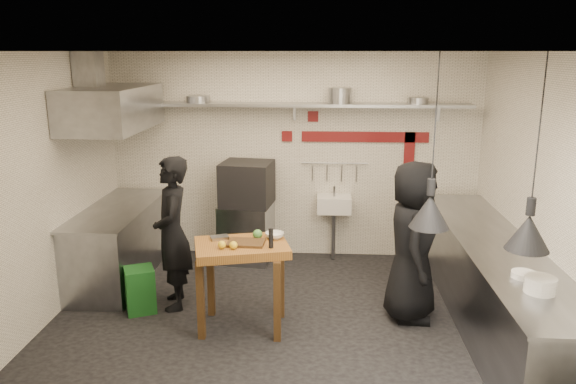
# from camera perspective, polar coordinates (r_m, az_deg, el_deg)

# --- Properties ---
(floor) EXTENTS (5.00, 5.00, 0.00)m
(floor) POSITION_cam_1_polar(r_m,az_deg,el_deg) (6.14, -0.35, -12.99)
(floor) COLOR black
(floor) RESTS_ON ground
(ceiling) EXTENTS (5.00, 5.00, 0.00)m
(ceiling) POSITION_cam_1_polar(r_m,az_deg,el_deg) (5.47, -0.40, 14.12)
(ceiling) COLOR silver
(ceiling) RESTS_ON floor
(wall_back) EXTENTS (5.00, 0.04, 2.80)m
(wall_back) POSITION_cam_1_polar(r_m,az_deg,el_deg) (7.69, 0.66, 3.63)
(wall_back) COLOR beige
(wall_back) RESTS_ON floor
(wall_front) EXTENTS (5.00, 0.04, 2.80)m
(wall_front) POSITION_cam_1_polar(r_m,az_deg,el_deg) (3.66, -2.57, -8.42)
(wall_front) COLOR beige
(wall_front) RESTS_ON floor
(wall_left) EXTENTS (0.04, 4.20, 2.80)m
(wall_left) POSITION_cam_1_polar(r_m,az_deg,el_deg) (6.32, -23.63, 0.11)
(wall_left) COLOR beige
(wall_left) RESTS_ON floor
(wall_right) EXTENTS (0.04, 4.20, 2.80)m
(wall_right) POSITION_cam_1_polar(r_m,az_deg,el_deg) (6.03, 24.08, -0.57)
(wall_right) COLOR beige
(wall_right) RESTS_ON floor
(red_band_horiz) EXTENTS (1.70, 0.02, 0.14)m
(red_band_horiz) POSITION_cam_1_polar(r_m,az_deg,el_deg) (7.64, 7.82, 5.56)
(red_band_horiz) COLOR maroon
(red_band_horiz) RESTS_ON wall_back
(red_band_vert) EXTENTS (0.14, 0.02, 1.10)m
(red_band_vert) POSITION_cam_1_polar(r_m,az_deg,el_deg) (7.80, 12.10, 1.96)
(red_band_vert) COLOR maroon
(red_band_vert) RESTS_ON wall_back
(red_tile_a) EXTENTS (0.14, 0.02, 0.14)m
(red_tile_a) POSITION_cam_1_polar(r_m,az_deg,el_deg) (7.59, 2.56, 7.67)
(red_tile_a) COLOR maroon
(red_tile_a) RESTS_ON wall_back
(red_tile_b) EXTENTS (0.14, 0.02, 0.14)m
(red_tile_b) POSITION_cam_1_polar(r_m,az_deg,el_deg) (7.63, -0.10, 5.68)
(red_tile_b) COLOR maroon
(red_tile_b) RESTS_ON wall_back
(back_shelf) EXTENTS (4.60, 0.34, 0.04)m
(back_shelf) POSITION_cam_1_polar(r_m,az_deg,el_deg) (7.42, 0.60, 8.86)
(back_shelf) COLOR gray
(back_shelf) RESTS_ON wall_back
(shelf_bracket_left) EXTENTS (0.04, 0.06, 0.24)m
(shelf_bracket_left) POSITION_cam_1_polar(r_m,az_deg,el_deg) (7.90, -13.39, 8.07)
(shelf_bracket_left) COLOR gray
(shelf_bracket_left) RESTS_ON wall_back
(shelf_bracket_mid) EXTENTS (0.04, 0.06, 0.24)m
(shelf_bracket_mid) POSITION_cam_1_polar(r_m,az_deg,el_deg) (7.58, 0.66, 8.21)
(shelf_bracket_mid) COLOR gray
(shelf_bracket_mid) RESTS_ON wall_back
(shelf_bracket_right) EXTENTS (0.04, 0.06, 0.24)m
(shelf_bracket_right) POSITION_cam_1_polar(r_m,az_deg,el_deg) (7.72, 15.02, 7.85)
(shelf_bracket_right) COLOR gray
(shelf_bracket_right) RESTS_ON wall_back
(pan_far_left) EXTENTS (0.38, 0.38, 0.09)m
(pan_far_left) POSITION_cam_1_polar(r_m,az_deg,el_deg) (7.58, -9.12, 9.29)
(pan_far_left) COLOR gray
(pan_far_left) RESTS_ON back_shelf
(pan_mid_left) EXTENTS (0.29, 0.29, 0.07)m
(pan_mid_left) POSITION_cam_1_polar(r_m,az_deg,el_deg) (7.58, -9.07, 9.22)
(pan_mid_left) COLOR gray
(pan_mid_left) RESTS_ON back_shelf
(stock_pot) EXTENTS (0.36, 0.36, 0.20)m
(stock_pot) POSITION_cam_1_polar(r_m,az_deg,el_deg) (7.40, 5.28, 9.72)
(stock_pot) COLOR gray
(stock_pot) RESTS_ON back_shelf
(pan_right) EXTENTS (0.28, 0.28, 0.08)m
(pan_right) POSITION_cam_1_polar(r_m,az_deg,el_deg) (7.51, 13.06, 9.02)
(pan_right) COLOR gray
(pan_right) RESTS_ON back_shelf
(oven_stand) EXTENTS (0.74, 0.68, 0.80)m
(oven_stand) POSITION_cam_1_polar(r_m,az_deg,el_deg) (7.70, -4.25, -4.09)
(oven_stand) COLOR gray
(oven_stand) RESTS_ON floor
(combi_oven) EXTENTS (0.72, 0.68, 0.58)m
(combi_oven) POSITION_cam_1_polar(r_m,az_deg,el_deg) (7.48, -4.18, 0.86)
(combi_oven) COLOR black
(combi_oven) RESTS_ON oven_stand
(oven_door) EXTENTS (0.46, 0.08, 0.46)m
(oven_door) POSITION_cam_1_polar(r_m,az_deg,el_deg) (7.22, -4.18, 0.38)
(oven_door) COLOR maroon
(oven_door) RESTS_ON combi_oven
(oven_glass) EXTENTS (0.37, 0.06, 0.34)m
(oven_glass) POSITION_cam_1_polar(r_m,az_deg,el_deg) (7.21, -4.49, 0.36)
(oven_glass) COLOR black
(oven_glass) RESTS_ON oven_door
(hand_sink) EXTENTS (0.46, 0.34, 0.22)m
(hand_sink) POSITION_cam_1_polar(r_m,az_deg,el_deg) (7.65, 4.70, -1.24)
(hand_sink) COLOR silver
(hand_sink) RESTS_ON wall_back
(sink_tap) EXTENTS (0.03, 0.03, 0.14)m
(sink_tap) POSITION_cam_1_polar(r_m,az_deg,el_deg) (7.61, 4.72, 0.07)
(sink_tap) COLOR gray
(sink_tap) RESTS_ON hand_sink
(sink_drain) EXTENTS (0.06, 0.06, 0.66)m
(sink_drain) POSITION_cam_1_polar(r_m,az_deg,el_deg) (7.74, 4.64, -4.46)
(sink_drain) COLOR gray
(sink_drain) RESTS_ON floor
(utensil_rail) EXTENTS (0.90, 0.02, 0.02)m
(utensil_rail) POSITION_cam_1_polar(r_m,az_deg,el_deg) (7.66, 4.76, 2.94)
(utensil_rail) COLOR gray
(utensil_rail) RESTS_ON wall_back
(counter_right) EXTENTS (0.70, 3.80, 0.90)m
(counter_right) POSITION_cam_1_polar(r_m,az_deg,el_deg) (6.21, 20.13, -9.05)
(counter_right) COLOR gray
(counter_right) RESTS_ON floor
(counter_right_top) EXTENTS (0.76, 3.90, 0.03)m
(counter_right_top) POSITION_cam_1_polar(r_m,az_deg,el_deg) (6.04, 20.50, -4.99)
(counter_right_top) COLOR gray
(counter_right_top) RESTS_ON counter_right
(plate_stack) EXTENTS (0.31, 0.31, 0.13)m
(plate_stack) POSITION_cam_1_polar(r_m,az_deg,el_deg) (4.94, 24.24, -8.60)
(plate_stack) COLOR silver
(plate_stack) RESTS_ON counter_right_top
(small_bowl_right) EXTENTS (0.24, 0.24, 0.05)m
(small_bowl_right) POSITION_cam_1_polar(r_m,az_deg,el_deg) (5.22, 22.83, -7.75)
(small_bowl_right) COLOR silver
(small_bowl_right) RESTS_ON counter_right_top
(counter_left) EXTENTS (0.70, 1.90, 0.90)m
(counter_left) POSITION_cam_1_polar(r_m,az_deg,el_deg) (7.36, -16.81, -5.13)
(counter_left) COLOR gray
(counter_left) RESTS_ON floor
(counter_left_top) EXTENTS (0.76, 2.00, 0.03)m
(counter_left_top) POSITION_cam_1_polar(r_m,az_deg,el_deg) (7.23, -17.08, -1.64)
(counter_left_top) COLOR gray
(counter_left_top) RESTS_ON counter_left
(extractor_hood) EXTENTS (0.78, 1.60, 0.50)m
(extractor_hood) POSITION_cam_1_polar(r_m,az_deg,el_deg) (6.99, -17.42, 8.14)
(extractor_hood) COLOR gray
(extractor_hood) RESTS_ON ceiling
(hood_duct) EXTENTS (0.28, 0.28, 0.50)m
(hood_duct) POSITION_cam_1_polar(r_m,az_deg,el_deg) (7.05, -19.60, 11.29)
(hood_duct) COLOR gray
(hood_duct) RESTS_ON ceiling
(green_bin) EXTENTS (0.40, 0.40, 0.50)m
(green_bin) POSITION_cam_1_polar(r_m,az_deg,el_deg) (6.47, -14.79, -9.59)
(green_bin) COLOR #15501B
(green_bin) RESTS_ON floor
(prep_table) EXTENTS (1.05, 0.85, 0.92)m
(prep_table) POSITION_cam_1_polar(r_m,az_deg,el_deg) (5.86, -4.66, -9.49)
(prep_table) COLOR brown
(prep_table) RESTS_ON floor
(cutting_board) EXTENTS (0.38, 0.27, 0.02)m
(cutting_board) POSITION_cam_1_polar(r_m,az_deg,el_deg) (5.67, -4.28, -5.15)
(cutting_board) COLOR #452D16
(cutting_board) RESTS_ON prep_table
(pepper_mill) EXTENTS (0.06, 0.06, 0.20)m
(pepper_mill) POSITION_cam_1_polar(r_m,az_deg,el_deg) (5.52, -1.74, -4.71)
(pepper_mill) COLOR black
(pepper_mill) RESTS_ON prep_table
(lemon_a) EXTENTS (0.10, 0.10, 0.08)m
(lemon_a) POSITION_cam_1_polar(r_m,az_deg,el_deg) (5.55, -6.74, -5.34)
(lemon_a) COLOR gold
(lemon_a) RESTS_ON prep_table
(lemon_b) EXTENTS (0.10, 0.10, 0.08)m
(lemon_b) POSITION_cam_1_polar(r_m,az_deg,el_deg) (5.53, -5.56, -5.40)
(lemon_b) COLOR gold
(lemon_b) RESTS_ON prep_table
(veg_ball) EXTENTS (0.12, 0.12, 0.10)m
(veg_ball) POSITION_cam_1_polar(r_m,az_deg,el_deg) (5.80, -3.12, -4.30)
(veg_ball) COLOR #427E34
(veg_ball) RESTS_ON prep_table
(steel_tray) EXTENTS (0.22, 0.18, 0.03)m
(steel_tray) POSITION_cam_1_polar(r_m,az_deg,el_deg) (5.84, -6.98, -4.61)
(steel_tray) COLOR gray
(steel_tray) RESTS_ON prep_table
(bowl) EXTENTS (0.24, 0.24, 0.06)m
(bowl) POSITION_cam_1_polar(r_m,az_deg,el_deg) (5.82, -1.36, -4.43)
(bowl) COLOR silver
(bowl) RESTS_ON prep_table
(heat_lamp_near) EXTENTS (0.37, 0.37, 1.46)m
(heat_lamp_near) POSITION_cam_1_polar(r_m,az_deg,el_deg) (4.78, 14.63, 4.87)
(heat_lamp_near) COLOR black
(heat_lamp_near) RESTS_ON ceiling
(heat_lamp_far) EXTENTS (0.45, 0.45, 1.51)m
(heat_lamp_far) POSITION_cam_1_polar(r_m,az_deg,el_deg) (4.62, 23.94, 3.47)
(heat_lamp_far) COLOR black
(heat_lamp_far) RESTS_ON ceiling
(chef_left) EXTENTS (0.55, 0.71, 1.71)m
(chef_left) POSITION_cam_1_polar(r_m,az_deg,el_deg) (6.31, -11.66, -4.13)
(chef_left) COLOR black
(chef_left) RESTS_ON floor
(chef_right) EXTENTS (0.63, 0.89, 1.72)m
(chef_right) POSITION_cam_1_polar(r_m,az_deg,el_deg) (6.05, 12.53, -4.94)
(chef_right) COLOR black
(chef_right) RESTS_ON floor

